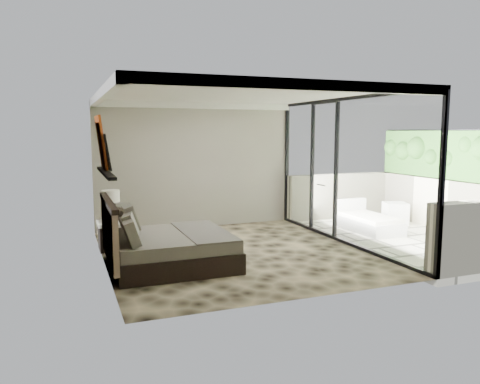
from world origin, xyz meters
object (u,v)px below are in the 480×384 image
object	(u,v)px
nightstand	(114,234)
bed	(165,247)
table_lamp	(111,202)
ottoman	(395,213)
lounger	(368,222)

from	to	relation	value
nightstand	bed	bearing A→B (deg)	-44.33
table_lamp	ottoman	xyz separation A→B (m)	(6.48, 0.12, -0.64)
bed	lounger	distance (m)	4.86
lounger	ottoman	bearing A→B (deg)	21.59
ottoman	lounger	xyz separation A→B (m)	(-1.07, -0.41, -0.06)
ottoman	nightstand	bearing A→B (deg)	-178.98
table_lamp	nightstand	bearing A→B (deg)	9.41
ottoman	table_lamp	bearing A→B (deg)	-178.93
table_lamp	ottoman	distance (m)	6.51
nightstand	lounger	xyz separation A→B (m)	(5.37, -0.29, -0.10)
bed	nightstand	distance (m)	1.58
bed	ottoman	size ratio (longest dim) A/B	3.88
ottoman	lounger	bearing A→B (deg)	-159.14
lounger	bed	bearing A→B (deg)	-165.66
bed	table_lamp	world-z (taller)	table_lamp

